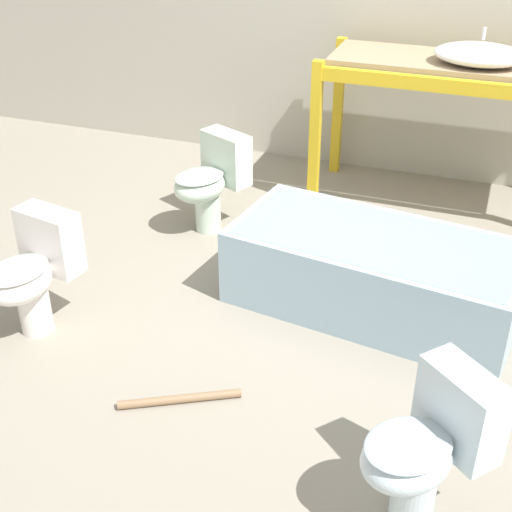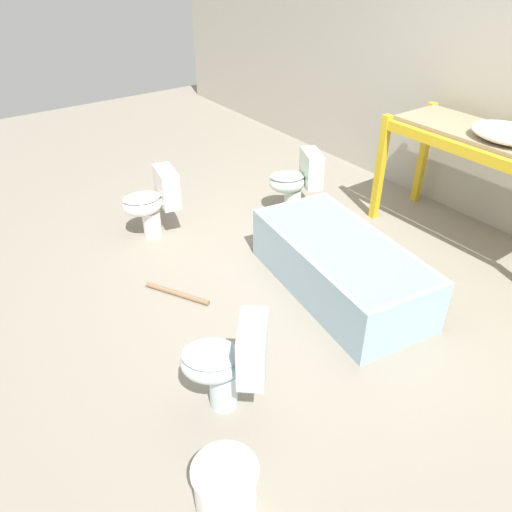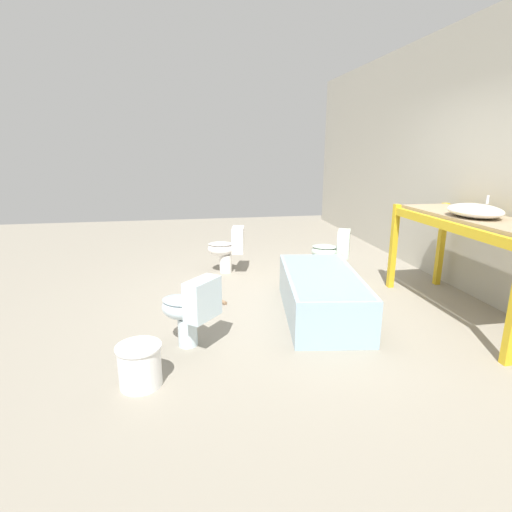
{
  "view_description": "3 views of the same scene",
  "coord_description": "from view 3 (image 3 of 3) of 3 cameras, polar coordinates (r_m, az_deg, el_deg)",
  "views": [
    {
      "loc": [
        0.8,
        -3.41,
        2.35
      ],
      "look_at": [
        -0.15,
        -0.75,
        0.67
      ],
      "focal_mm": 50.0,
      "sensor_mm": 36.0,
      "label": 1
    },
    {
      "loc": [
        2.56,
        -2.46,
        2.49
      ],
      "look_at": [
        0.09,
        -0.68,
        0.49
      ],
      "focal_mm": 35.0,
      "sensor_mm": 36.0,
      "label": 2
    },
    {
      "loc": [
        4.05,
        -1.35,
        1.71
      ],
      "look_at": [
        -0.13,
        -0.62,
        0.57
      ],
      "focal_mm": 28.0,
      "sensor_mm": 36.0,
      "label": 3
    }
  ],
  "objects": [
    {
      "name": "sink_basin",
      "position": [
        4.48,
        28.79,
        5.71
      ],
      "size": [
        0.59,
        0.45,
        0.21
      ],
      "color": "white",
      "rests_on": "shelving_rack"
    },
    {
      "name": "toilet_extra",
      "position": [
        5.63,
        -4.06,
        1.24
      ],
      "size": [
        0.41,
        0.56,
        0.65
      ],
      "rotation": [
        0.0,
        0.0,
        -0.19
      ],
      "color": "white",
      "rests_on": "ground_plane"
    },
    {
      "name": "bathtub_main",
      "position": [
        4.27,
        9.35,
        -5.0
      ],
      "size": [
        1.68,
        0.97,
        0.45
      ],
      "rotation": [
        0.0,
        0.0,
        -0.15
      ],
      "color": "#99B7CC",
      "rests_on": "ground_plane"
    },
    {
      "name": "loose_pipe",
      "position": [
        4.78,
        -6.37,
        -5.71
      ],
      "size": [
        0.54,
        0.32,
        0.04
      ],
      "color": "#8C6B4C",
      "rests_on": "ground_plane"
    },
    {
      "name": "toilet_far",
      "position": [
        5.54,
        10.82,
        0.75
      ],
      "size": [
        0.51,
        0.6,
        0.65
      ],
      "rotation": [
        0.0,
        0.0,
        -0.43
      ],
      "color": "silver",
      "rests_on": "ground_plane"
    },
    {
      "name": "shelving_rack",
      "position": [
        4.59,
        28.75,
        2.93
      ],
      "size": [
        1.99,
        0.72,
        1.06
      ],
      "color": "gold",
      "rests_on": "ground_plane"
    },
    {
      "name": "bucket_white",
      "position": [
        3.17,
        -16.27,
        -14.65
      ],
      "size": [
        0.33,
        0.33,
        0.32
      ],
      "color": "white",
      "rests_on": "ground_plane"
    },
    {
      "name": "warehouse_wall_rear",
      "position": [
        5.28,
        30.53,
        11.86
      ],
      "size": [
        10.8,
        0.08,
        3.2
      ],
      "color": "#B2AD9E",
      "rests_on": "ground_plane"
    },
    {
      "name": "toilet_near",
      "position": [
        3.56,
        -9.46,
        -7.31
      ],
      "size": [
        0.58,
        0.6,
        0.65
      ],
      "rotation": [
        0.0,
        0.0,
        -0.71
      ],
      "color": "silver",
      "rests_on": "ground_plane"
    },
    {
      "name": "ground_plane",
      "position": [
        4.6,
        7.9,
        -6.89
      ],
      "size": [
        12.0,
        12.0,
        0.0
      ],
      "primitive_type": "plane",
      "color": "gray"
    }
  ]
}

